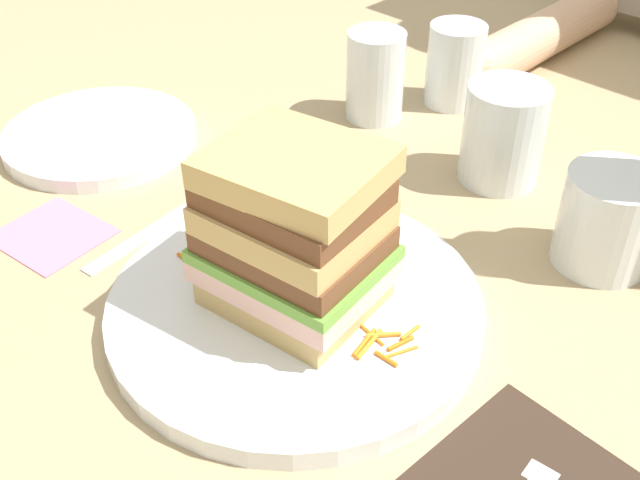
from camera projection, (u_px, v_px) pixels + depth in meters
name	position (u px, v px, depth m)	size (l,w,h in m)	color
ground_plane	(288.00, 320.00, 0.60)	(3.00, 3.00, 0.00)	tan
main_plate	(294.00, 305.00, 0.60)	(0.30, 0.30, 0.02)	white
sandwich	(292.00, 232.00, 0.56)	(0.14, 0.13, 0.13)	tan
carrot_shred_0	(238.00, 267.00, 0.63)	(0.00, 0.00, 0.02)	orange
carrot_shred_1	(212.00, 245.00, 0.65)	(0.00, 0.00, 0.03)	orange
carrot_shred_2	(212.00, 257.00, 0.64)	(0.00, 0.00, 0.03)	orange
carrot_shred_3	(240.00, 261.00, 0.63)	(0.00, 0.00, 0.02)	orange
carrot_shred_4	(190.00, 262.00, 0.63)	(0.00, 0.00, 0.03)	orange
carrot_shred_5	(218.00, 256.00, 0.64)	(0.00, 0.00, 0.02)	orange
carrot_shred_6	(219.00, 241.00, 0.65)	(0.00, 0.00, 0.03)	orange
carrot_shred_7	(226.00, 240.00, 0.66)	(0.00, 0.00, 0.03)	orange
carrot_shred_8	(386.00, 359.00, 0.54)	(0.00, 0.00, 0.02)	orange
carrot_shred_9	(400.00, 352.00, 0.55)	(0.00, 0.00, 0.03)	orange
carrot_shred_10	(369.00, 344.00, 0.56)	(0.00, 0.00, 0.03)	orange
carrot_shred_11	(383.00, 335.00, 0.56)	(0.00, 0.00, 0.03)	orange
carrot_shred_12	(370.00, 333.00, 0.57)	(0.00, 0.00, 0.03)	orange
carrot_shred_13	(364.00, 342.00, 0.56)	(0.00, 0.00, 0.03)	orange
carrot_shred_14	(410.00, 333.00, 0.57)	(0.00, 0.00, 0.02)	orange
carrot_shred_15	(401.00, 343.00, 0.56)	(0.00, 0.00, 0.02)	orange
knife	(166.00, 221.00, 0.71)	(0.04, 0.20, 0.00)	silver
juice_glass	(606.00, 224.00, 0.64)	(0.08, 0.08, 0.09)	white
empty_tumbler_0	(507.00, 136.00, 0.74)	(0.08, 0.08, 0.10)	silver
empty_tumbler_1	(455.00, 65.00, 0.87)	(0.06, 0.06, 0.09)	silver
empty_tumbler_3	(375.00, 76.00, 0.84)	(0.06, 0.06, 0.10)	silver
side_plate	(100.00, 136.00, 0.82)	(0.21, 0.21, 0.02)	white
napkin_pink	(52.00, 234.00, 0.69)	(0.09, 0.08, 0.00)	pink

